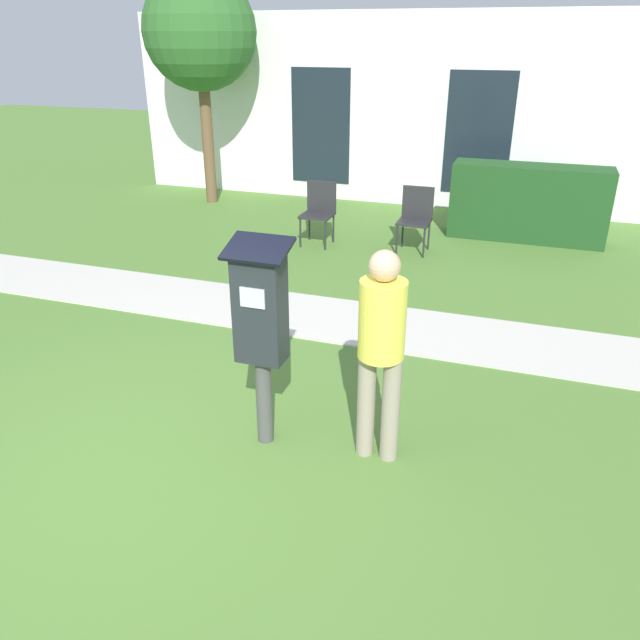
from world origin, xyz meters
The scene contains 9 objects.
ground_plane centered at (0.00, 0.00, 0.00)m, with size 40.00×40.00×0.00m, color #517A33.
sidewalk centered at (0.00, 3.03, 0.01)m, with size 12.00×1.10×0.02m.
building_facade centered at (0.00, 8.36, 1.60)m, with size 10.00×0.26×3.20m.
parking_meter centered at (0.72, 0.77, 1.02)m, with size 0.44×0.31×1.59m.
person_standing centered at (1.56, 0.87, 0.93)m, with size 0.32×0.32×1.58m.
outdoor_chair_left centered at (-0.51, 5.58, 0.53)m, with size 0.44×0.44×0.90m.
outdoor_chair_middle centered at (0.89, 5.69, 0.53)m, with size 0.44×0.44×0.90m.
hedge_row centered at (2.35, 6.78, 0.55)m, with size 2.24×0.60×1.10m.
tree centered at (-3.21, 7.31, 2.84)m, with size 1.90×1.90×3.82m.
Camera 1 is at (2.40, -2.84, 2.83)m, focal length 35.00 mm.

